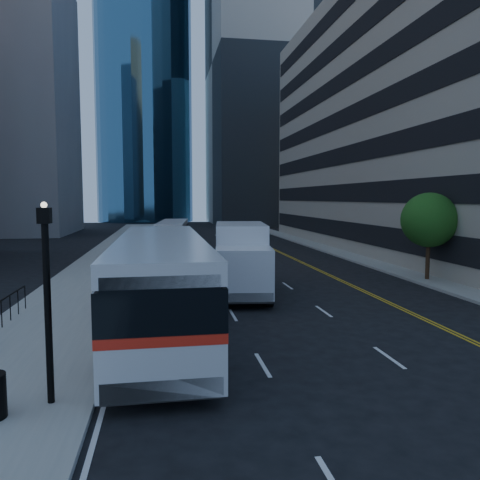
{
  "coord_description": "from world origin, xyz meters",
  "views": [
    {
      "loc": [
        -6.34,
        -17.16,
        4.93
      ],
      "look_at": [
        -2.51,
        6.17,
        2.8
      ],
      "focal_mm": 35.0,
      "sensor_mm": 36.0,
      "label": 1
    }
  ],
  "objects_px": {
    "bus_front": "(161,281)",
    "box_truck": "(241,258)",
    "lamp_post": "(47,294)",
    "street_tree": "(429,220)",
    "bus_rear": "(173,235)"
  },
  "relations": [
    {
      "from": "bus_front",
      "to": "box_truck",
      "type": "height_order",
      "value": "box_truck"
    },
    {
      "from": "lamp_post",
      "to": "bus_front",
      "type": "xyz_separation_m",
      "value": [
        2.54,
        5.85,
        -0.81
      ]
    },
    {
      "from": "lamp_post",
      "to": "box_truck",
      "type": "xyz_separation_m",
      "value": [
        6.58,
        12.3,
        -0.84
      ]
    },
    {
      "from": "street_tree",
      "to": "lamp_post",
      "type": "relative_size",
      "value": 1.12
    },
    {
      "from": "bus_rear",
      "to": "box_truck",
      "type": "distance_m",
      "value": 20.84
    },
    {
      "from": "street_tree",
      "to": "bus_rear",
      "type": "height_order",
      "value": "street_tree"
    },
    {
      "from": "lamp_post",
      "to": "bus_rear",
      "type": "bearing_deg",
      "value": 83.9
    },
    {
      "from": "lamp_post",
      "to": "box_truck",
      "type": "bearing_deg",
      "value": 61.85
    },
    {
      "from": "street_tree",
      "to": "box_truck",
      "type": "distance_m",
      "value": 11.68
    },
    {
      "from": "bus_front",
      "to": "bus_rear",
      "type": "height_order",
      "value": "bus_front"
    },
    {
      "from": "street_tree",
      "to": "bus_rear",
      "type": "bearing_deg",
      "value": 127.45
    },
    {
      "from": "bus_rear",
      "to": "box_truck",
      "type": "relative_size",
      "value": 1.41
    },
    {
      "from": "street_tree",
      "to": "lamp_post",
      "type": "xyz_separation_m",
      "value": [
        -18.0,
        -14.0,
        -0.92
      ]
    },
    {
      "from": "bus_rear",
      "to": "lamp_post",
      "type": "bearing_deg",
      "value": -90.76
    },
    {
      "from": "street_tree",
      "to": "lamp_post",
      "type": "distance_m",
      "value": 22.82
    }
  ]
}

